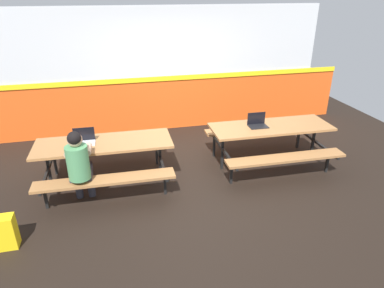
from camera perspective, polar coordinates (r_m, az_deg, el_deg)
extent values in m
cube|color=black|center=(5.89, 0.07, -5.07)|extent=(10.00, 10.00, 0.02)
cube|color=#E55119|center=(7.65, -3.87, 6.64)|extent=(8.00, 0.12, 1.10)
cube|color=yellow|center=(7.42, -3.91, 10.89)|extent=(8.00, 0.03, 0.10)
cube|color=silver|center=(7.35, -4.18, 16.70)|extent=(6.72, 0.12, 1.40)
cube|color=#9E6B3D|center=(5.45, -14.51, 0.11)|extent=(2.10, 0.79, 0.04)
cube|color=#9E6B3D|center=(5.02, -14.25, -5.86)|extent=(1.99, 0.32, 0.04)
cube|color=#9E6B3D|center=(6.15, -14.15, 0.06)|extent=(1.99, 0.32, 0.04)
cube|color=black|center=(5.72, -22.76, -4.04)|extent=(0.04, 0.04, 0.70)
cube|color=black|center=(5.71, -22.82, -3.69)|extent=(0.07, 1.55, 0.04)
cube|color=black|center=(5.36, -23.29, -7.97)|extent=(0.04, 0.04, 0.41)
cube|color=black|center=(6.23, -21.87, -3.01)|extent=(0.04, 0.04, 0.41)
cube|color=black|center=(5.63, -5.34, -2.52)|extent=(0.04, 0.04, 0.70)
cube|color=black|center=(5.62, -5.35, -2.15)|extent=(0.07, 1.55, 0.04)
cube|color=black|center=(5.26, -4.54, -6.40)|extent=(0.04, 0.04, 0.41)
cube|color=black|center=(6.15, -5.91, -1.60)|extent=(0.04, 0.04, 0.41)
cube|color=#9E6B3D|center=(6.07, 13.03, 2.82)|extent=(2.10, 0.79, 0.04)
cube|color=#9E6B3D|center=(5.67, 15.39, -2.27)|extent=(1.99, 0.32, 0.04)
cube|color=#9E6B3D|center=(6.71, 10.56, 2.51)|extent=(1.99, 0.32, 0.04)
cube|color=black|center=(5.91, 5.08, -1.12)|extent=(0.04, 0.04, 0.70)
cube|color=black|center=(5.90, 5.10, -0.77)|extent=(0.07, 1.55, 0.04)
cube|color=black|center=(5.55, 6.57, -4.70)|extent=(0.04, 0.04, 0.41)
cube|color=black|center=(6.41, 3.70, -0.36)|extent=(0.04, 0.04, 0.41)
cube|color=black|center=(6.61, 19.52, 0.35)|extent=(0.04, 0.04, 0.70)
cube|color=black|center=(6.59, 19.57, 0.66)|extent=(0.07, 1.55, 0.04)
cube|color=black|center=(6.29, 21.66, -2.73)|extent=(0.04, 0.04, 0.41)
cube|color=black|center=(7.06, 17.30, 0.94)|extent=(0.04, 0.04, 0.41)
cylinder|color=#2D2D38|center=(5.44, -18.43, -6.38)|extent=(0.11, 0.11, 0.45)
cylinder|color=#2D2D38|center=(5.42, -16.53, -6.23)|extent=(0.11, 0.11, 0.45)
cube|color=#2D2D38|center=(5.16, -17.98, -4.44)|extent=(0.31, 0.39, 0.12)
cylinder|color=#4C8C59|center=(4.90, -18.48, -2.94)|extent=(0.30, 0.30, 0.48)
cylinder|color=tan|center=(5.06, -20.02, -1.08)|extent=(0.09, 0.30, 0.08)
cylinder|color=tan|center=(5.02, -16.87, -0.80)|extent=(0.09, 0.30, 0.08)
sphere|color=tan|center=(4.78, -18.99, 0.68)|extent=(0.20, 0.20, 0.20)
sphere|color=black|center=(4.74, -19.08, 0.92)|extent=(0.18, 0.18, 0.18)
cube|color=silver|center=(5.47, -17.51, 0.10)|extent=(0.32, 0.23, 0.01)
cube|color=black|center=(5.52, -17.59, 1.60)|extent=(0.32, 0.01, 0.21)
cube|color=black|center=(5.96, 10.98, 2.90)|extent=(0.32, 0.23, 0.01)
cube|color=black|center=(6.01, 10.68, 4.26)|extent=(0.32, 0.01, 0.21)
cube|color=yellow|center=(4.84, -28.99, -12.80)|extent=(0.30, 0.18, 0.44)
cube|color=yellow|center=(4.96, -28.55, -12.66)|extent=(0.21, 0.04, 0.19)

